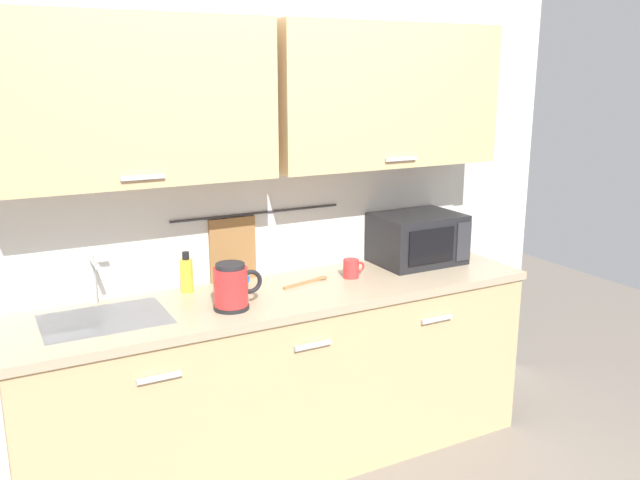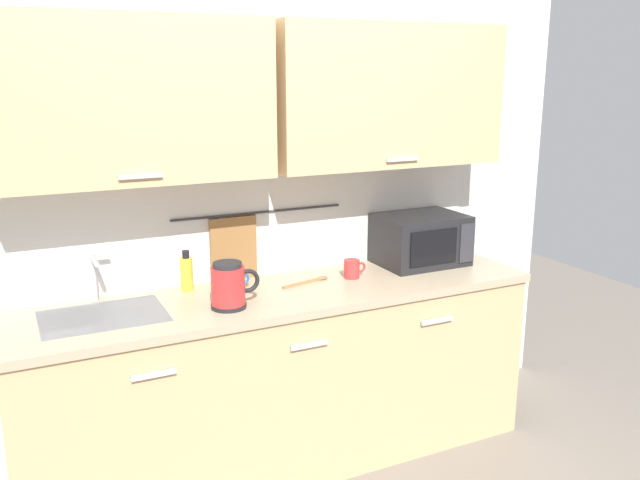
{
  "view_description": "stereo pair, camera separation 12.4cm",
  "coord_description": "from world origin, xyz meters",
  "px_view_note": "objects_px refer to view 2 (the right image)",
  "views": [
    {
      "loc": [
        -1.28,
        -2.46,
        1.91
      ],
      "look_at": [
        0.22,
        0.33,
        1.12
      ],
      "focal_mm": 37.59,
      "sensor_mm": 36.0,
      "label": 1
    },
    {
      "loc": [
        -1.17,
        -2.52,
        1.91
      ],
      "look_at": [
        0.22,
        0.33,
        1.12
      ],
      "focal_mm": 37.59,
      "sensor_mm": 36.0,
      "label": 2
    }
  ],
  "objects_px": {
    "microwave": "(421,239)",
    "mug_near_sink": "(234,280)",
    "wooden_spoon": "(311,281)",
    "electric_kettle": "(229,286)",
    "dish_soap_bottle": "(187,273)",
    "mug_by_kettle": "(352,269)"
  },
  "relations": [
    {
      "from": "microwave",
      "to": "mug_near_sink",
      "type": "height_order",
      "value": "microwave"
    },
    {
      "from": "mug_near_sink",
      "to": "wooden_spoon",
      "type": "distance_m",
      "value": 0.39
    },
    {
      "from": "electric_kettle",
      "to": "dish_soap_bottle",
      "type": "bearing_deg",
      "value": 107.94
    },
    {
      "from": "mug_by_kettle",
      "to": "microwave",
      "type": "bearing_deg",
      "value": 8.73
    },
    {
      "from": "microwave",
      "to": "electric_kettle",
      "type": "distance_m",
      "value": 1.18
    },
    {
      "from": "dish_soap_bottle",
      "to": "mug_by_kettle",
      "type": "height_order",
      "value": "dish_soap_bottle"
    },
    {
      "from": "mug_by_kettle",
      "to": "wooden_spoon",
      "type": "relative_size",
      "value": 0.44
    },
    {
      "from": "microwave",
      "to": "mug_near_sink",
      "type": "xyz_separation_m",
      "value": [
        -1.06,
        0.01,
        -0.09
      ]
    },
    {
      "from": "electric_kettle",
      "to": "wooden_spoon",
      "type": "bearing_deg",
      "value": 20.24
    },
    {
      "from": "dish_soap_bottle",
      "to": "mug_by_kettle",
      "type": "relative_size",
      "value": 1.63
    },
    {
      "from": "mug_by_kettle",
      "to": "wooden_spoon",
      "type": "bearing_deg",
      "value": 173.12
    },
    {
      "from": "wooden_spoon",
      "to": "mug_by_kettle",
      "type": "bearing_deg",
      "value": -6.88
    },
    {
      "from": "dish_soap_bottle",
      "to": "mug_near_sink",
      "type": "bearing_deg",
      "value": -24.74
    },
    {
      "from": "electric_kettle",
      "to": "dish_soap_bottle",
      "type": "distance_m",
      "value": 0.34
    },
    {
      "from": "microwave",
      "to": "electric_kettle",
      "type": "relative_size",
      "value": 2.03
    },
    {
      "from": "wooden_spoon",
      "to": "electric_kettle",
      "type": "bearing_deg",
      "value": -159.76
    },
    {
      "from": "wooden_spoon",
      "to": "dish_soap_bottle",
      "type": "bearing_deg",
      "value": 166.12
    },
    {
      "from": "microwave",
      "to": "dish_soap_bottle",
      "type": "relative_size",
      "value": 2.35
    },
    {
      "from": "dish_soap_bottle",
      "to": "mug_near_sink",
      "type": "distance_m",
      "value": 0.23
    },
    {
      "from": "microwave",
      "to": "dish_soap_bottle",
      "type": "distance_m",
      "value": 1.27
    },
    {
      "from": "dish_soap_bottle",
      "to": "wooden_spoon",
      "type": "xyz_separation_m",
      "value": [
        0.59,
        -0.15,
        -0.08
      ]
    },
    {
      "from": "dish_soap_bottle",
      "to": "mug_near_sink",
      "type": "xyz_separation_m",
      "value": [
        0.21,
        -0.09,
        -0.04
      ]
    }
  ]
}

